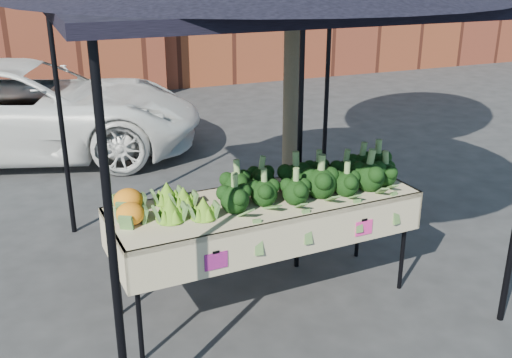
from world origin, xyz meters
name	(u,v)px	position (x,y,z in m)	size (l,w,h in m)	color
ground	(294,304)	(0.00, 0.00, 0.00)	(90.00, 90.00, 0.00)	#28282A
table	(266,252)	(-0.19, 0.15, 0.45)	(2.44, 0.93, 0.90)	#BCAE87
canopy	(258,123)	(-0.05, 0.65, 1.37)	(3.16, 3.16, 2.74)	black
broccoli_heap	(310,174)	(0.20, 0.17, 1.05)	(1.63, 0.60, 0.29)	black
romanesco_cluster	(180,197)	(-0.86, 0.18, 1.01)	(0.45, 0.59, 0.22)	#70A625
cauliflower_pair	(129,205)	(-1.23, 0.21, 1.00)	(0.25, 0.45, 0.20)	orange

